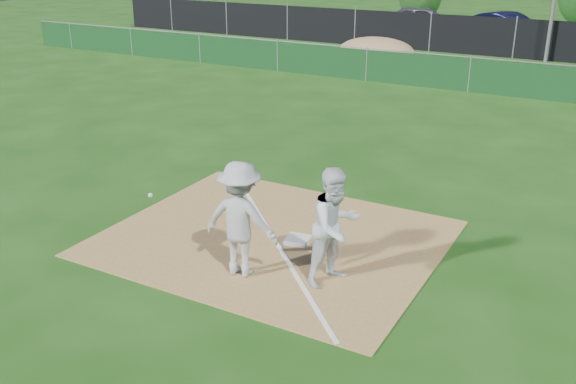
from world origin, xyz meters
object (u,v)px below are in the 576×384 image
object	(u,v)px
car_left	(423,21)
car_mid	(508,29)
play_at_first	(240,219)
runner	(335,227)
first_base	(298,240)

from	to	relation	value
car_left	car_mid	xyz separation A→B (m)	(4.79, -0.76, -0.03)
play_at_first	runner	distance (m)	1.54
play_at_first	car_left	world-z (taller)	play_at_first
first_base	car_mid	world-z (taller)	car_mid
first_base	play_at_first	world-z (taller)	play_at_first
play_at_first	first_base	bearing A→B (deg)	79.59
play_at_first	car_mid	bearing A→B (deg)	92.85
car_left	first_base	bearing A→B (deg)	-177.26
runner	car_mid	distance (m)	27.18
play_at_first	car_left	distance (m)	28.99
first_base	runner	xyz separation A→B (m)	(1.18, -0.94, 0.92)
first_base	car_mid	distance (m)	26.16
runner	car_mid	world-z (taller)	runner
first_base	runner	size ratio (longest dim) A/B	0.21
runner	car_mid	bearing A→B (deg)	28.95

